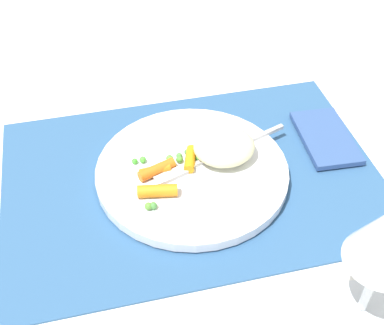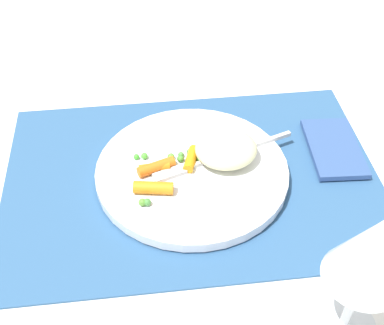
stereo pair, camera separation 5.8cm
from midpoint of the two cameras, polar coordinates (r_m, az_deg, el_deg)
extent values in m
plane|color=white|center=(0.71, -2.32, -1.86)|extent=(2.40, 2.40, 0.00)
cube|color=#2D5684|center=(0.71, -2.32, -1.69)|extent=(0.51, 0.35, 0.01)
cylinder|color=white|center=(0.71, -2.35, -1.10)|extent=(0.26, 0.26, 0.01)
ellipsoid|color=beige|center=(0.70, 1.22, 1.68)|extent=(0.08, 0.08, 0.04)
cylinder|color=orange|center=(0.69, -6.32, -0.73)|extent=(0.05, 0.03, 0.01)
cylinder|color=orange|center=(0.70, -2.75, 0.26)|extent=(0.03, 0.05, 0.01)
cylinder|color=orange|center=(0.66, -6.32, -3.22)|extent=(0.05, 0.02, 0.02)
cylinder|color=orange|center=(0.69, -6.45, -1.17)|extent=(0.04, 0.02, 0.01)
sphere|color=#5AAA39|center=(0.71, -4.82, 0.36)|extent=(0.01, 0.01, 0.01)
sphere|color=#579435|center=(0.65, -7.36, -4.91)|extent=(0.01, 0.01, 0.01)
sphere|color=#488C3F|center=(0.65, -6.82, -4.86)|extent=(0.01, 0.01, 0.01)
sphere|color=#4D9D37|center=(0.71, -3.73, 0.23)|extent=(0.01, 0.01, 0.01)
sphere|color=green|center=(0.71, -1.59, 0.38)|extent=(0.01, 0.01, 0.01)
sphere|color=#5A9B39|center=(0.67, -6.88, -3.46)|extent=(0.01, 0.01, 0.01)
sphere|color=#4F9542|center=(0.71, -3.75, 0.66)|extent=(0.01, 0.01, 0.01)
sphere|color=green|center=(0.71, -8.64, 0.05)|extent=(0.01, 0.01, 0.01)
sphere|color=green|center=(0.71, -7.76, 0.21)|extent=(0.01, 0.01, 0.01)
sphere|color=#478F3A|center=(0.72, -2.92, 1.05)|extent=(0.01, 0.01, 0.01)
cube|color=silver|center=(0.69, -4.73, -1.54)|extent=(0.05, 0.03, 0.01)
cube|color=silver|center=(0.73, 2.60, 1.66)|extent=(0.16, 0.06, 0.01)
cylinder|color=silver|center=(0.61, 15.49, -15.25)|extent=(0.07, 0.07, 0.00)
cylinder|color=silver|center=(0.57, 16.35, -12.86)|extent=(0.01, 0.01, 0.09)
cube|color=#33518C|center=(0.78, 12.46, 2.64)|extent=(0.08, 0.13, 0.01)
camera|label=1|loc=(0.03, -92.39, -2.26)|focal=48.50mm
camera|label=2|loc=(0.03, 87.61, 2.26)|focal=48.50mm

